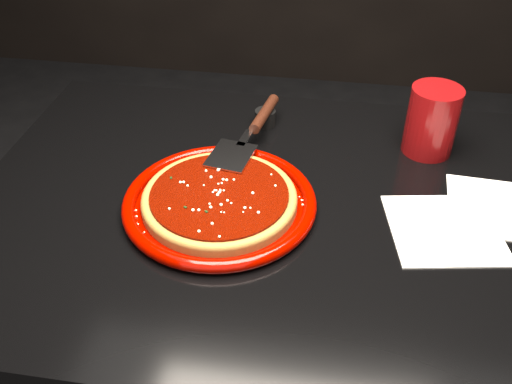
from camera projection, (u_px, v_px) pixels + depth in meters
table at (292, 340)px, 1.24m from camera, size 1.20×0.80×0.75m
plate at (220, 202)px, 1.00m from camera, size 0.39×0.39×0.03m
pizza_crust at (220, 201)px, 1.00m from camera, size 0.31×0.31×0.01m
pizza_crust_rim at (219, 198)px, 0.99m from camera, size 0.31×0.31×0.02m
pizza_sauce at (219, 195)px, 0.99m from camera, size 0.27×0.27×0.01m
parmesan_dusting at (219, 192)px, 0.99m from camera, size 0.23×0.23×0.01m
basil_flecks at (219, 193)px, 0.99m from camera, size 0.21×0.21×0.00m
pizza_server at (250, 131)px, 1.13m from camera, size 0.14×0.34×0.02m
cup at (432, 121)px, 1.11m from camera, size 0.11×0.11×0.14m
napkin_a at (444, 229)px, 0.96m from camera, size 0.21×0.21×0.00m
napkin_b at (494, 208)px, 1.01m from camera, size 0.17×0.18×0.00m
ramekin at (265, 118)px, 1.22m from camera, size 0.05×0.05×0.03m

